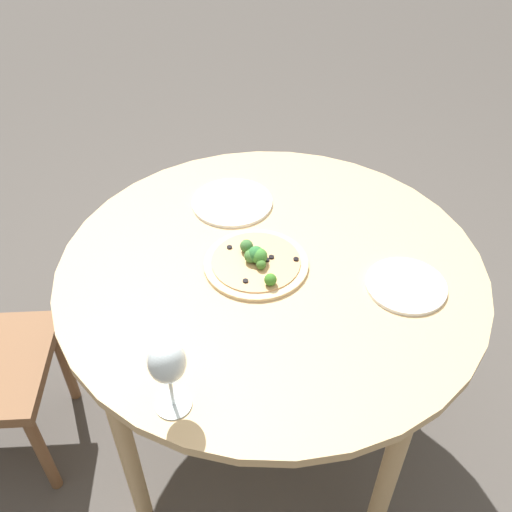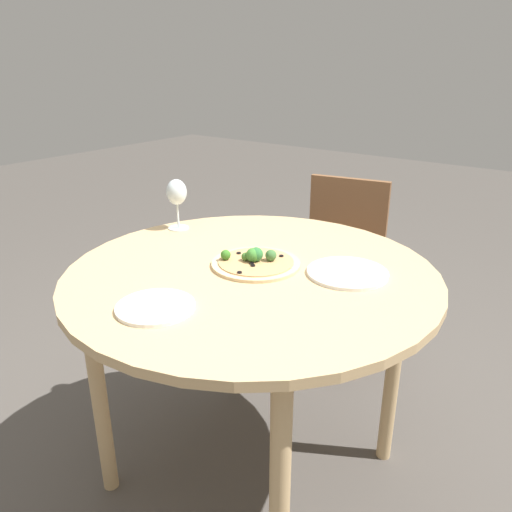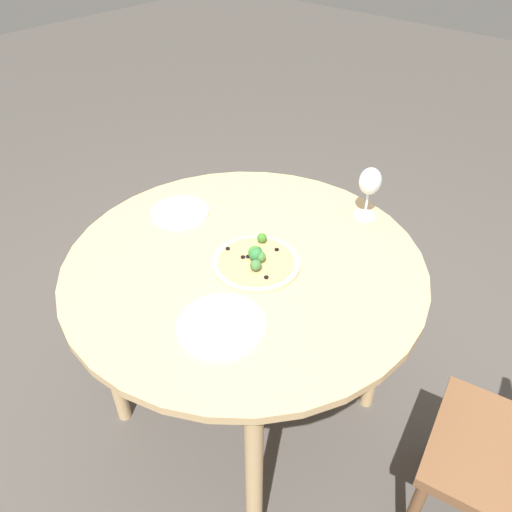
# 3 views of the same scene
# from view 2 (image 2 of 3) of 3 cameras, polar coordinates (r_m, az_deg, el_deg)

# --- Properties ---
(ground_plane) EXTENTS (12.00, 12.00, 0.00)m
(ground_plane) POSITION_cam_2_polar(r_m,az_deg,el_deg) (1.93, -0.44, -23.21)
(ground_plane) COLOR #4C4742
(dining_table) EXTENTS (1.11, 1.11, 0.77)m
(dining_table) POSITION_cam_2_polar(r_m,az_deg,el_deg) (1.52, -0.51, -4.53)
(dining_table) COLOR tan
(dining_table) RESTS_ON ground_plane
(chair) EXTENTS (0.47, 0.47, 0.84)m
(chair) POSITION_cam_2_polar(r_m,az_deg,el_deg) (2.42, 9.35, -0.75)
(chair) COLOR brown
(chair) RESTS_ON ground_plane
(pizza) EXTENTS (0.27, 0.27, 0.06)m
(pizza) POSITION_cam_2_polar(r_m,az_deg,el_deg) (1.52, -0.06, -0.60)
(pizza) COLOR #DBBC89
(pizza) RESTS_ON dining_table
(wine_glass) EXTENTS (0.08, 0.08, 0.19)m
(wine_glass) POSITION_cam_2_polar(r_m,az_deg,el_deg) (1.84, -9.06, 7.03)
(wine_glass) COLOR silver
(wine_glass) RESTS_ON dining_table
(plate_near) EXTENTS (0.24, 0.24, 0.01)m
(plate_near) POSITION_cam_2_polar(r_m,az_deg,el_deg) (1.48, 10.41, -1.89)
(plate_near) COLOR white
(plate_near) RESTS_ON dining_table
(plate_far) EXTENTS (0.20, 0.20, 0.01)m
(plate_far) POSITION_cam_2_polar(r_m,az_deg,el_deg) (1.29, -11.42, -5.73)
(plate_far) COLOR white
(plate_far) RESTS_ON dining_table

